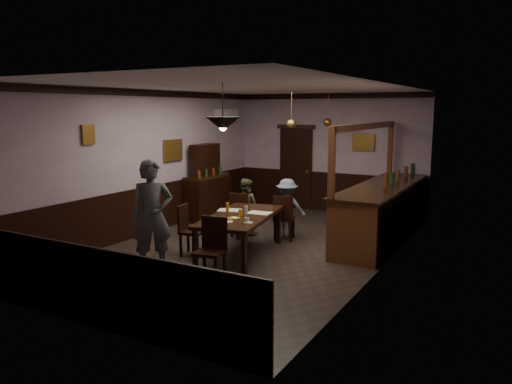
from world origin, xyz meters
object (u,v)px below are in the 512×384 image
Objects in this scene: coffee_cup at (247,220)px; pendant_brass_far at (328,122)px; chair_near at (212,246)px; pendant_iron at (223,124)px; dining_table at (241,219)px; bar_counter at (383,210)px; pendant_brass_mid at (291,124)px; sideboard at (207,189)px; person_standing at (152,217)px; chair_far_left at (241,213)px; chair_side at (189,227)px; soda_can at (240,213)px; chair_far_right at (284,216)px; person_seated_left at (245,206)px; person_seated_right at (287,208)px.

pendant_brass_far is at bearing 81.71° from coffee_cup.
pendant_iron reaches higher than chair_near.
dining_table is at bearing 101.16° from pendant_iron.
bar_counter is 2.57m from pendant_brass_mid.
sideboard is (-2.57, 3.59, 0.18)m from chair_near.
coffee_cup is (1.19, 0.96, -0.11)m from person_standing.
dining_table is 1.36m from chair_far_left.
chair_far_left is 1.02× the size of chair_side.
soda_can is 4.04m from pendant_brass_far.
pendant_brass_mid is at bearing 93.21° from pendant_iron.
chair_far_right reaches higher than chair_side.
bar_counter is (1.68, 1.09, 0.09)m from chair_far_right.
bar_counter reaches higher than person_seated_left.
person_standing is (-0.99, -2.77, 0.41)m from chair_far_right.
pendant_iron is (2.47, -3.08, 1.66)m from sideboard.
chair_far_right is 1.13× the size of pendant_brass_far.
soda_can is at bearing 122.21° from person_seated_left.
chair_far_left reaches higher than dining_table.
chair_far_left is 0.95m from person_seated_right.
chair_near is at bearing -111.04° from coffee_cup.
chair_side is 4.54m from pendant_brass_far.
chair_near is at bearing -141.49° from chair_side.
chair_side reaches higher than soda_can.
person_standing is 1.50× the size of person_seated_right.
bar_counter is (2.75, 2.80, 0.09)m from chair_side.
chair_far_right is 1.25× the size of pendant_iron.
chair_far_left is at bearing -4.93° from chair_far_right.
sideboard reaches higher than chair_far_left.
chair_near is 1.20× the size of pendant_brass_far.
chair_far_left is at bearing 104.81° from person_seated_left.
coffee_cup is 4.39m from pendant_brass_far.
sideboard is at bearing 135.23° from dining_table.
bar_counter is at bearing -56.79° from chair_side.
pendant_brass_mid reaches higher than chair_far_left.
person_seated_left is 1.46× the size of pendant_brass_far.
chair_side is 0.77× the size of person_seated_left.
soda_can is at bearing 65.73° from person_seated_right.
pendant_brass_far is at bearing 82.71° from pendant_brass_mid.
pendant_brass_far is (-0.21, 4.12, 1.50)m from coffee_cup.
person_seated_right reaches higher than person_seated_left.
pendant_brass_mid reaches higher than chair_side.
coffee_cup is 0.10× the size of pendant_brass_far.
sideboard is (-1.62, 1.14, 0.21)m from chair_far_left.
pendant_brass_far is at bearing 87.92° from soda_can.
bar_counter is (1.89, 2.43, -0.10)m from dining_table.
person_seated_left is at bearing 100.21° from chair_near.
chair_far_left is 1.99m from sideboard.
bar_counter is (2.58, 1.27, 0.08)m from chair_far_left.
pendant_iron is (0.94, 0.64, 1.46)m from person_standing.
chair_near is at bearing 75.06° from chair_far_right.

